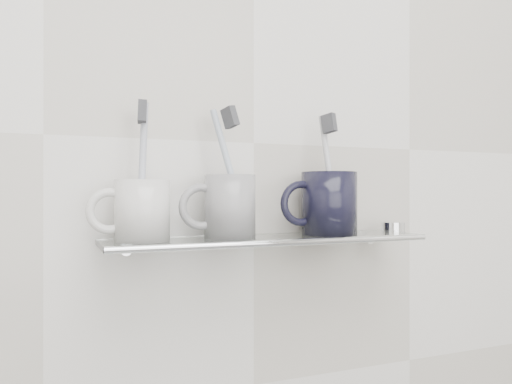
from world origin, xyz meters
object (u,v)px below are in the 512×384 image
shelf_glass (269,239)px  mug_center (230,206)px  mug_right (329,203)px  mug_left (142,211)px

shelf_glass → mug_center: mug_center is taller
shelf_glass → mug_center: bearing=175.4°
shelf_glass → mug_center: size_ratio=5.28×
shelf_glass → mug_right: (0.11, 0.00, 0.05)m
mug_left → mug_right: size_ratio=0.84×
shelf_glass → mug_right: mug_right is taller
mug_left → shelf_glass: bearing=14.1°
mug_left → mug_center: size_ratio=0.90×
shelf_glass → mug_right: 0.12m
mug_center → mug_right: bearing=19.8°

